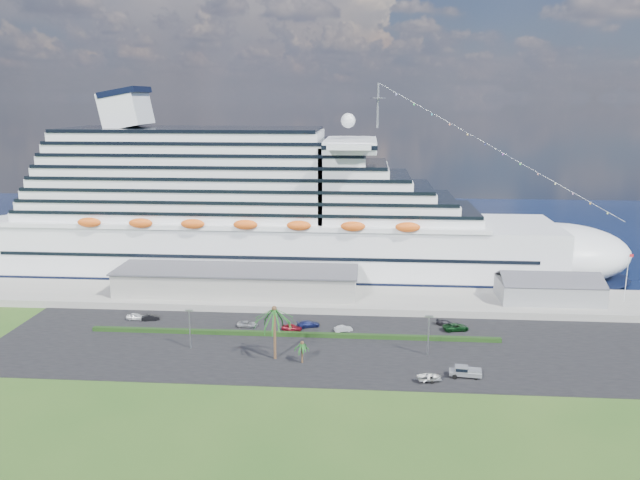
# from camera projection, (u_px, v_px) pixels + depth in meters

# --- Properties ---
(ground) EXTENTS (420.00, 420.00, 0.00)m
(ground) POSITION_uv_depth(u_px,v_px,m) (325.00, 369.00, 117.54)
(ground) COLOR #28501A
(ground) RESTS_ON ground
(asphalt_lot) EXTENTS (140.00, 38.00, 0.12)m
(asphalt_lot) POSITION_uv_depth(u_px,v_px,m) (328.00, 347.00, 128.22)
(asphalt_lot) COLOR black
(asphalt_lot) RESTS_ON ground
(wharf) EXTENTS (240.00, 20.00, 1.80)m
(wharf) POSITION_uv_depth(u_px,v_px,m) (335.00, 299.00, 156.23)
(wharf) COLOR gray
(wharf) RESTS_ON ground
(water) EXTENTS (420.00, 160.00, 0.02)m
(water) POSITION_uv_depth(u_px,v_px,m) (347.00, 229.00, 243.93)
(water) COLOR black
(water) RESTS_ON ground
(cruise_ship) EXTENTS (191.00, 38.00, 54.00)m
(cruise_ship) POSITION_uv_depth(u_px,v_px,m) (265.00, 218.00, 177.63)
(cruise_ship) COLOR silver
(cruise_ship) RESTS_ON ground
(terminal_building) EXTENTS (61.00, 15.00, 6.30)m
(terminal_building) POSITION_uv_depth(u_px,v_px,m) (237.00, 281.00, 157.15)
(terminal_building) COLOR gray
(terminal_building) RESTS_ON wharf
(port_shed) EXTENTS (24.00, 12.31, 7.37)m
(port_shed) POSITION_uv_depth(u_px,v_px,m) (549.00, 290.00, 151.63)
(port_shed) COLOR gray
(port_shed) RESTS_ON wharf
(flagpole) EXTENTS (1.08, 0.16, 12.00)m
(flagpole) POSITION_uv_depth(u_px,v_px,m) (627.00, 276.00, 149.45)
(flagpole) COLOR silver
(flagpole) RESTS_ON wharf
(hedge) EXTENTS (88.00, 1.10, 0.90)m
(hedge) POSITION_uv_depth(u_px,v_px,m) (292.00, 334.00, 133.55)
(hedge) COLOR black
(hedge) RESTS_ON asphalt_lot
(lamp_post_left) EXTENTS (1.60, 0.35, 8.27)m
(lamp_post_left) POSITION_uv_depth(u_px,v_px,m) (190.00, 324.00, 126.18)
(lamp_post_left) COLOR gray
(lamp_post_left) RESTS_ON asphalt_lot
(lamp_post_right) EXTENTS (1.60, 0.35, 8.27)m
(lamp_post_right) POSITION_uv_depth(u_px,v_px,m) (429.00, 330.00, 122.66)
(lamp_post_right) COLOR gray
(lamp_post_right) RESTS_ON asphalt_lot
(palm_tall) EXTENTS (8.82, 8.82, 11.13)m
(palm_tall) POSITION_uv_depth(u_px,v_px,m) (274.00, 315.00, 120.12)
(palm_tall) COLOR #47301E
(palm_tall) RESTS_ON ground
(palm_short) EXTENTS (3.53, 3.53, 4.56)m
(palm_short) POSITION_uv_depth(u_px,v_px,m) (302.00, 345.00, 119.48)
(palm_short) COLOR #47301E
(palm_short) RESTS_ON ground
(parked_car_0) EXTENTS (4.35, 1.79, 1.48)m
(parked_car_0) POSITION_uv_depth(u_px,v_px,m) (136.00, 316.00, 143.53)
(parked_car_0) COLOR silver
(parked_car_0) RESTS_ON asphalt_lot
(parked_car_1) EXTENTS (4.29, 2.50, 1.34)m
(parked_car_1) POSITION_uv_depth(u_px,v_px,m) (151.00, 317.00, 143.11)
(parked_car_1) COLOR black
(parked_car_1) RESTS_ON asphalt_lot
(parked_car_2) EXTENTS (4.60, 2.21, 1.27)m
(parked_car_2) POSITION_uv_depth(u_px,v_px,m) (247.00, 324.00, 138.94)
(parked_car_2) COLOR #93959B
(parked_car_2) RESTS_ON asphalt_lot
(parked_car_3) EXTENTS (5.51, 3.73, 1.48)m
(parked_car_3) POSITION_uv_depth(u_px,v_px,m) (308.00, 324.00, 138.79)
(parked_car_3) COLOR navy
(parked_car_3) RESTS_ON asphalt_lot
(parked_car_4) EXTENTS (4.68, 2.49, 1.52)m
(parked_car_4) POSITION_uv_depth(u_px,v_px,m) (292.00, 327.00, 136.63)
(parked_car_4) COLOR maroon
(parked_car_4) RESTS_ON asphalt_lot
(parked_car_5) EXTENTS (4.22, 2.61, 1.31)m
(parked_car_5) POSITION_uv_depth(u_px,v_px,m) (343.00, 329.00, 136.17)
(parked_car_5) COLOR silver
(parked_car_5) RESTS_ON asphalt_lot
(parked_car_6) EXTENTS (6.06, 3.71, 1.57)m
(parked_car_6) POSITION_uv_depth(u_px,v_px,m) (456.00, 327.00, 136.76)
(parked_car_6) COLOR black
(parked_car_6) RESTS_ON asphalt_lot
(parked_car_7) EXTENTS (4.97, 3.49, 1.34)m
(parked_car_7) POSITION_uv_depth(u_px,v_px,m) (446.00, 323.00, 139.69)
(parked_car_7) COLOR black
(parked_car_7) RESTS_ON asphalt_lot
(pickup_truck) EXTENTS (6.09, 2.81, 2.07)m
(pickup_truck) POSITION_uv_depth(u_px,v_px,m) (465.00, 371.00, 113.82)
(pickup_truck) COLOR black
(pickup_truck) RESTS_ON asphalt_lot
(boat_trailer) EXTENTS (5.44, 4.02, 1.51)m
(boat_trailer) POSITION_uv_depth(u_px,v_px,m) (430.00, 377.00, 111.87)
(boat_trailer) COLOR gray
(boat_trailer) RESTS_ON asphalt_lot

